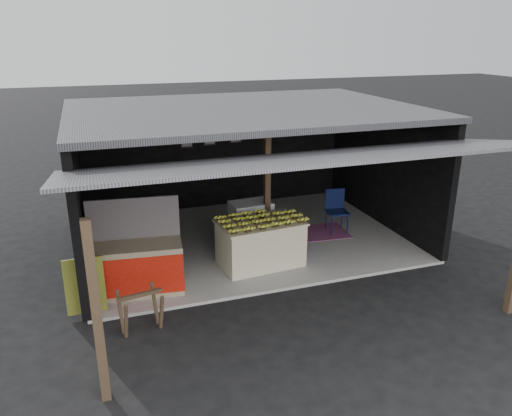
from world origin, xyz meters
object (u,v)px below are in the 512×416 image
object	(u,v)px
neighbor_stall	(137,265)
water_barrel	(294,243)
white_crate	(251,223)
sawhorse	(141,308)
plastic_chair	(336,207)
banana_table	(260,243)

from	to	relation	value
neighbor_stall	water_barrel	world-z (taller)	neighbor_stall
white_crate	sawhorse	size ratio (longest dim) A/B	1.37
neighbor_stall	sawhorse	size ratio (longest dim) A/B	2.40
sawhorse	plastic_chair	bearing A→B (deg)	19.87
white_crate	sawhorse	world-z (taller)	white_crate
neighbor_stall	sawhorse	bearing A→B (deg)	-87.13
banana_table	neighbor_stall	size ratio (longest dim) A/B	1.03
water_barrel	plastic_chair	bearing A→B (deg)	33.70
banana_table	neighbor_stall	world-z (taller)	neighbor_stall
plastic_chair	water_barrel	bearing A→B (deg)	-138.52
banana_table	sawhorse	size ratio (longest dim) A/B	2.46
banana_table	plastic_chair	world-z (taller)	plastic_chair
banana_table	water_barrel	distance (m)	0.83
banana_table	plastic_chair	distance (m)	2.56
white_crate	sawhorse	bearing A→B (deg)	-139.65
neighbor_stall	water_barrel	distance (m)	3.31
white_crate	water_barrel	bearing A→B (deg)	-57.13
neighbor_stall	water_barrel	size ratio (longest dim) A/B	3.10
sawhorse	banana_table	bearing A→B (deg)	22.21
white_crate	neighbor_stall	world-z (taller)	neighbor_stall
sawhorse	neighbor_stall	bearing A→B (deg)	76.41
banana_table	white_crate	xyz separation A→B (m)	(0.14, 1.04, 0.02)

